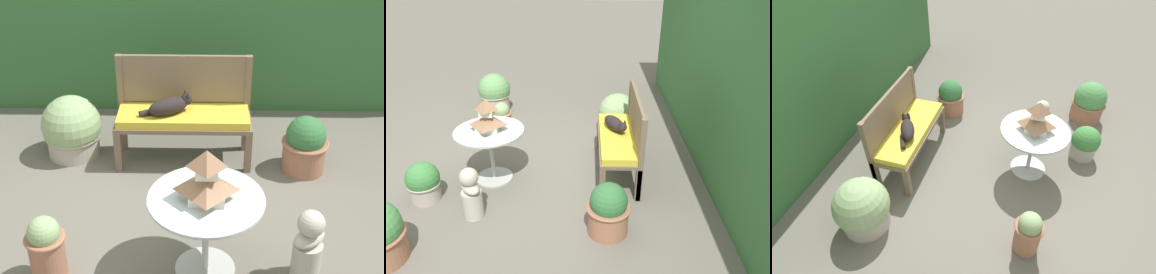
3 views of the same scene
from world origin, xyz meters
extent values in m
plane|color=#666056|center=(0.00, 0.00, 0.00)|extent=(30.00, 30.00, 0.00)
cube|color=#336633|center=(0.00, 2.41, 1.10)|extent=(6.40, 1.02, 2.19)
cube|color=brown|center=(-0.55, 0.73, 0.19)|extent=(0.06, 0.06, 0.38)
cube|color=brown|center=(0.59, 0.73, 0.19)|extent=(0.06, 0.06, 0.38)
cube|color=brown|center=(-0.55, 1.10, 0.19)|extent=(0.06, 0.06, 0.38)
cube|color=brown|center=(0.59, 1.10, 0.19)|extent=(0.06, 0.06, 0.38)
cube|color=brown|center=(0.02, 0.91, 0.40)|extent=(1.20, 0.43, 0.04)
cube|color=gold|center=(0.02, 0.91, 0.45)|extent=(1.16, 0.40, 0.07)
cube|color=brown|center=(-0.55, 1.11, 0.47)|extent=(0.06, 0.06, 0.94)
cube|color=brown|center=(0.59, 1.11, 0.47)|extent=(0.06, 0.06, 0.94)
cube|color=brown|center=(0.02, 1.11, 0.72)|extent=(1.16, 0.04, 0.44)
ellipsoid|color=black|center=(-0.11, 0.88, 0.56)|extent=(0.39, 0.30, 0.15)
sphere|color=black|center=(0.05, 0.96, 0.59)|extent=(0.10, 0.10, 0.10)
cone|color=black|center=(0.03, 0.98, 0.65)|extent=(0.04, 0.04, 0.05)
cone|color=black|center=(0.06, 0.93, 0.65)|extent=(0.04, 0.04, 0.05)
cylinder|color=black|center=(-0.27, 0.87, 0.51)|extent=(0.20, 0.14, 0.05)
cylinder|color=#B7B7B2|center=(0.22, -0.51, 0.01)|extent=(0.42, 0.42, 0.02)
cylinder|color=#B7B7B2|center=(0.22, -0.51, 0.30)|extent=(0.04, 0.04, 0.61)
cylinder|color=silver|center=(0.22, -0.51, 0.61)|extent=(0.76, 0.76, 0.01)
torus|color=#B7B7B2|center=(0.22, -0.51, 0.60)|extent=(0.76, 0.76, 0.02)
cube|color=silver|center=(0.22, -0.51, 0.65)|extent=(0.23, 0.23, 0.07)
pyramid|color=#936B4C|center=(0.22, -0.51, 0.74)|extent=(0.31, 0.31, 0.11)
cube|color=silver|center=(0.22, -0.51, 0.83)|extent=(0.14, 0.14, 0.06)
pyramid|color=#936B4C|center=(0.22, -0.51, 0.92)|extent=(0.19, 0.19, 0.12)
cylinder|color=#B7B2A3|center=(0.90, -0.55, 0.15)|extent=(0.20, 0.20, 0.29)
ellipsoid|color=#B7B2A3|center=(0.90, -0.55, 0.34)|extent=(0.29, 0.27, 0.10)
sphere|color=#B7B2A3|center=(0.90, -0.55, 0.46)|extent=(0.18, 0.18, 0.18)
cylinder|color=#ADA393|center=(-1.01, 0.99, 0.10)|extent=(0.47, 0.47, 0.21)
torus|color=#ADA393|center=(-1.01, 0.99, 0.20)|extent=(0.51, 0.51, 0.03)
sphere|color=#89A870|center=(-1.01, 0.99, 0.30)|extent=(0.55, 0.55, 0.55)
cylinder|color=#9E664C|center=(1.09, 0.76, 0.14)|extent=(0.38, 0.38, 0.29)
torus|color=#9E664C|center=(1.09, 0.76, 0.28)|extent=(0.41, 0.41, 0.03)
sphere|color=#336B38|center=(1.09, 0.76, 0.35)|extent=(0.35, 0.35, 0.35)
cylinder|color=#ADA393|center=(-1.73, -0.91, 0.14)|extent=(0.44, 0.44, 0.29)
torus|color=#ADA393|center=(-1.73, -0.91, 0.27)|extent=(0.47, 0.47, 0.03)
sphere|color=#66995B|center=(-1.73, -0.91, 0.37)|extent=(0.50, 0.50, 0.50)
cylinder|color=#ADA393|center=(0.64, -1.14, 0.10)|extent=(0.30, 0.30, 0.21)
torus|color=#ADA393|center=(0.64, -1.14, 0.19)|extent=(0.34, 0.34, 0.03)
sphere|color=#3D7F3D|center=(0.64, -1.14, 0.27)|extent=(0.34, 0.34, 0.34)
cylinder|color=#9E664C|center=(-0.84, -0.60, 0.18)|extent=(0.24, 0.24, 0.36)
torus|color=#9E664C|center=(-0.84, -0.60, 0.35)|extent=(0.27, 0.27, 0.03)
sphere|color=#89A870|center=(-0.84, -0.60, 0.40)|extent=(0.22, 0.22, 0.22)
camera|label=1|loc=(0.19, -3.25, 2.69)|focal=50.00mm
camera|label=2|loc=(3.83, 0.55, 2.43)|focal=35.00mm
camera|label=3|loc=(-2.42, -0.45, 2.71)|focal=28.00mm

